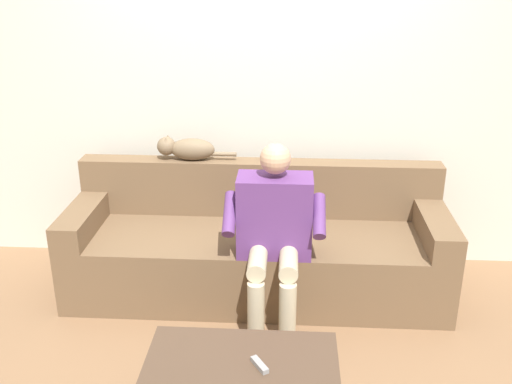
{
  "coord_description": "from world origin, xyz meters",
  "views": [
    {
      "loc": [
        -0.21,
        3.43,
        2.14
      ],
      "look_at": [
        0.0,
        -0.01,
        0.76
      ],
      "focal_mm": 41.2,
      "sensor_mm": 36.0,
      "label": 1
    }
  ],
  "objects_px": {
    "person_solo_seated": "(274,227)",
    "cat_on_backrest": "(186,148)",
    "couch": "(257,249)",
    "remote_gray": "(260,365)"
  },
  "relations": [
    {
      "from": "person_solo_seated",
      "to": "remote_gray",
      "type": "distance_m",
      "value": 0.95
    },
    {
      "from": "person_solo_seated",
      "to": "remote_gray",
      "type": "relative_size",
      "value": 9.28
    },
    {
      "from": "person_solo_seated",
      "to": "cat_on_backrest",
      "type": "xyz_separation_m",
      "value": [
        0.63,
        -0.66,
        0.27
      ]
    },
    {
      "from": "couch",
      "to": "person_solo_seated",
      "type": "height_order",
      "value": "person_solo_seated"
    },
    {
      "from": "person_solo_seated",
      "to": "cat_on_backrest",
      "type": "relative_size",
      "value": 2.09
    },
    {
      "from": "couch",
      "to": "remote_gray",
      "type": "distance_m",
      "value": 1.3
    },
    {
      "from": "person_solo_seated",
      "to": "cat_on_backrest",
      "type": "height_order",
      "value": "person_solo_seated"
    },
    {
      "from": "remote_gray",
      "to": "couch",
      "type": "bearing_deg",
      "value": -28.62
    },
    {
      "from": "couch",
      "to": "cat_on_backrest",
      "type": "bearing_deg",
      "value": -28.41
    },
    {
      "from": "cat_on_backrest",
      "to": "remote_gray",
      "type": "bearing_deg",
      "value": 110.76
    }
  ]
}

